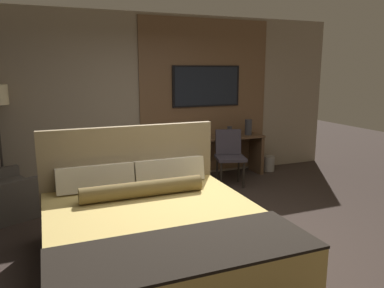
# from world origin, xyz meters

# --- Properties ---
(ground_plane) EXTENTS (16.00, 16.00, 0.00)m
(ground_plane) POSITION_xyz_m (0.00, 0.00, 0.00)
(ground_plane) COLOR #332823
(wall_back_tv_panel) EXTENTS (7.20, 0.09, 2.80)m
(wall_back_tv_panel) POSITION_xyz_m (0.15, 2.59, 1.40)
(wall_back_tv_panel) COLOR gray
(wall_back_tv_panel) RESTS_ON ground_plane
(bed) EXTENTS (2.05, 2.27, 1.25)m
(bed) POSITION_xyz_m (-0.73, -0.31, 0.33)
(bed) COLOR #33281E
(bed) RESTS_ON ground_plane
(desk) EXTENTS (1.91, 0.48, 0.73)m
(desk) POSITION_xyz_m (1.07, 2.33, 0.50)
(desk) COLOR brown
(desk) RESTS_ON ground_plane
(tv) EXTENTS (1.27, 0.04, 0.71)m
(tv) POSITION_xyz_m (1.07, 2.52, 1.60)
(tv) COLOR black
(desk_chair) EXTENTS (0.56, 0.56, 0.91)m
(desk_chair) POSITION_xyz_m (1.18, 1.82, 0.55)
(desk_chair) COLOR #38333D
(desk_chair) RESTS_ON ground_plane
(vase_tall) EXTENTS (0.13, 0.13, 0.28)m
(vase_tall) POSITION_xyz_m (1.78, 2.25, 0.87)
(vase_tall) COLOR #333338
(vase_tall) RESTS_ON desk
(vase_short) EXTENTS (0.09, 0.09, 0.16)m
(vase_short) POSITION_xyz_m (1.44, 2.32, 0.81)
(vase_short) COLOR #333338
(vase_short) RESTS_ON desk
(book) EXTENTS (0.26, 0.22, 0.03)m
(book) POSITION_xyz_m (0.37, 2.24, 0.74)
(book) COLOR maroon
(book) RESTS_ON desk
(waste_bin) EXTENTS (0.22, 0.22, 0.28)m
(waste_bin) POSITION_xyz_m (2.26, 2.27, 0.14)
(waste_bin) COLOR gray
(waste_bin) RESTS_ON ground_plane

